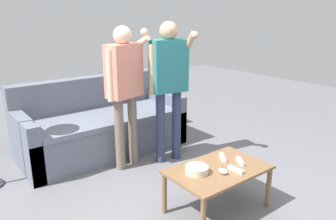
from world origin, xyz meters
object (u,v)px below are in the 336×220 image
(coffee_table, at_px, (218,174))
(game_remote_wand_spare, at_px, (236,170))
(player_center, at_px, (124,81))
(couch, at_px, (101,126))
(snack_bowl, at_px, (197,170))
(game_remote_wand_near, at_px, (223,157))
(game_remote_nunchuk, at_px, (223,171))
(game_remote_wand_far, at_px, (240,161))
(player_right, at_px, (169,76))

(coffee_table, bearing_deg, game_remote_wand_spare, -59.47)
(coffee_table, xyz_separation_m, game_remote_wand_spare, (0.08, -0.13, 0.07))
(player_center, bearing_deg, coffee_table, -81.57)
(player_center, height_order, game_remote_wand_spare, player_center)
(couch, relative_size, snack_bowl, 10.26)
(coffee_table, distance_m, game_remote_wand_near, 0.22)
(couch, xyz_separation_m, coffee_table, (0.20, -1.88, 0.05))
(snack_bowl, bearing_deg, player_center, 89.02)
(game_remote_nunchuk, bearing_deg, game_remote_wand_far, 10.12)
(player_right, relative_size, game_remote_wand_far, 11.16)
(player_right, bearing_deg, game_remote_nunchuk, -105.84)
(game_remote_nunchuk, relative_size, player_right, 0.05)
(coffee_table, distance_m, snack_bowl, 0.23)
(player_right, distance_m, game_remote_wand_far, 1.29)
(player_center, relative_size, game_remote_wand_far, 10.88)
(player_center, distance_m, game_remote_wand_far, 1.49)
(couch, relative_size, game_remote_wand_far, 13.93)
(game_remote_wand_far, bearing_deg, game_remote_wand_spare, -150.53)
(player_right, bearing_deg, coffee_table, -104.94)
(snack_bowl, height_order, game_remote_wand_spare, snack_bowl)
(snack_bowl, height_order, game_remote_wand_far, snack_bowl)
(player_right, height_order, game_remote_wand_spare, player_right)
(player_right, height_order, game_remote_wand_near, player_right)
(coffee_table, height_order, game_remote_wand_far, game_remote_wand_far)
(game_remote_nunchuk, xyz_separation_m, game_remote_wand_spare, (0.12, -0.04, -0.01))
(coffee_table, bearing_deg, game_remote_wand_far, -10.55)
(player_right, bearing_deg, game_remote_wand_far, -92.99)
(coffee_table, xyz_separation_m, game_remote_nunchuk, (-0.04, -0.09, 0.08))
(coffee_table, distance_m, player_right, 1.31)
(couch, distance_m, player_right, 1.17)
(coffee_table, relative_size, game_remote_wand_spare, 5.85)
(couch, relative_size, game_remote_wand_near, 13.04)
(game_remote_nunchuk, bearing_deg, player_right, 74.16)
(couch, xyz_separation_m, snack_bowl, (-0.00, -1.83, 0.13))
(coffee_table, relative_size, game_remote_wand_far, 6.04)
(game_remote_wand_near, bearing_deg, game_remote_wand_far, -68.27)
(game_remote_wand_far, bearing_deg, snack_bowl, 167.59)
(couch, distance_m, game_remote_wand_near, 1.81)
(coffee_table, height_order, game_remote_nunchuk, game_remote_nunchuk)
(player_right, relative_size, game_remote_wand_near, 10.44)
(couch, height_order, player_right, player_right)
(snack_bowl, distance_m, game_remote_wand_spare, 0.34)
(player_center, height_order, game_remote_wand_near, player_center)
(player_center, xyz_separation_m, game_remote_wand_far, (0.42, -1.31, -0.58))
(coffee_table, bearing_deg, game_remote_nunchuk, -115.82)
(player_right, xyz_separation_m, player_center, (-0.48, 0.17, -0.02))
(game_remote_wand_near, relative_size, game_remote_wand_far, 1.07)
(couch, bearing_deg, game_remote_nunchuk, -85.42)
(coffee_table, distance_m, game_remote_wand_far, 0.25)
(player_right, bearing_deg, game_remote_wand_near, -97.04)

